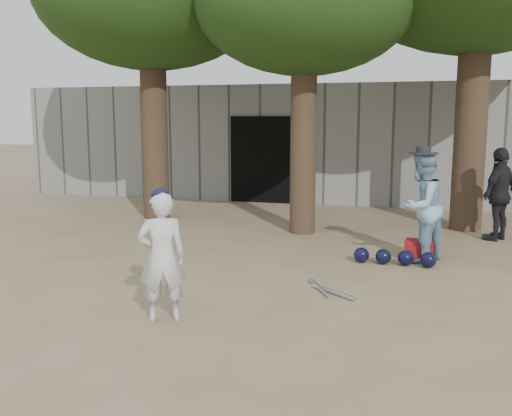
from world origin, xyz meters
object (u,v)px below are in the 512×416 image
(spectator_blue, at_px, (421,207))
(red_bag, at_px, (419,250))
(spectator_dark, at_px, (500,194))
(boy_player, at_px, (162,257))

(spectator_blue, relative_size, red_bag, 3.96)
(spectator_dark, bearing_deg, red_bag, -0.17)
(boy_player, xyz_separation_m, spectator_dark, (3.95, 5.38, 0.13))
(boy_player, bearing_deg, spectator_blue, -154.55)
(spectator_blue, height_order, spectator_dark, spectator_blue)
(spectator_blue, bearing_deg, boy_player, -6.30)
(spectator_blue, distance_m, spectator_dark, 2.37)
(spectator_dark, distance_m, red_bag, 2.38)
(boy_player, height_order, spectator_dark, spectator_dark)
(boy_player, bearing_deg, red_bag, -153.79)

